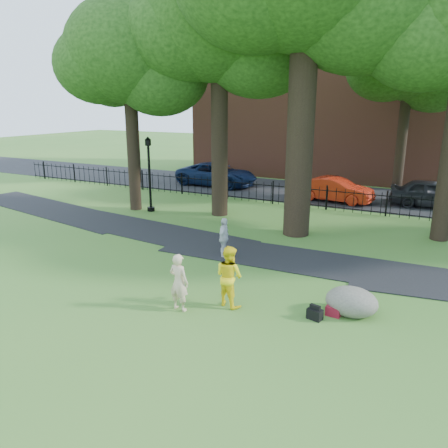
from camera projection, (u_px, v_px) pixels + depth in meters
The scene contains 16 objects.
ground at pixel (220, 296), 12.80m from camera, with size 120.00×120.00×0.00m, color #376E26.
footpath at pixel (295, 260), 15.69m from camera, with size 36.00×2.60×0.03m, color black.
street at pixel (343, 196), 26.49m from camera, with size 80.00×7.00×0.02m, color black.
iron_fence at pixel (326, 199), 22.91m from camera, with size 44.00×0.04×1.20m.
brick_building at pixel (319, 95), 33.49m from camera, with size 18.00×8.00×12.00m, color brown.
tree_row at pixel (328, 33), 17.57m from camera, with size 26.82×7.96×12.42m.
woman at pixel (179, 282), 11.73m from camera, with size 0.59×0.39×1.61m, color #CFB18E.
man at pixel (229, 276), 12.00m from camera, with size 0.84×0.65×1.72m, color yellow.
pedestrian at pixel (224, 238), 15.79m from camera, with size 0.86×0.36×1.47m, color silver.
boulder at pixel (352, 300), 11.60m from camera, with size 1.38×1.04×0.81m, color gray.
lamppost at pixel (149, 175), 22.27m from camera, with size 0.38×0.38×3.83m.
backpack at pixel (315, 314), 11.37m from camera, with size 0.38×0.24×0.29m, color black.
red_bag at pixel (333, 311), 11.56m from camera, with size 0.39×0.24×0.26m, color maroon.
red_sedan at pixel (335, 190), 24.75m from camera, with size 1.47×4.21×1.39m, color #B4230D.
navy_van at pixel (217, 174), 29.55m from camera, with size 2.55×5.53×1.54m, color #0B1A3B.
grey_car at pixel (433, 194), 23.37m from camera, with size 1.76×4.37×1.49m, color black.
Camera 1 is at (5.50, -10.40, 5.47)m, focal length 35.00 mm.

